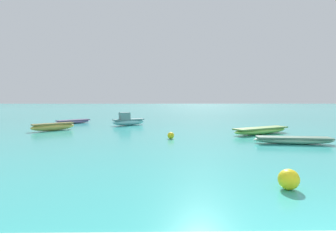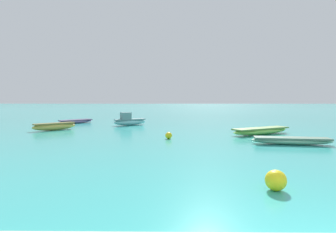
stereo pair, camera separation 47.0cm
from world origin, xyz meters
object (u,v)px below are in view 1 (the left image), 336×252
at_px(moored_boat_3, 128,121).
at_px(moored_boat_0, 73,121).
at_px(mooring_buoy_0, 171,135).
at_px(moored_boat_1, 53,126).
at_px(mooring_buoy_1, 289,179).
at_px(moored_boat_4, 293,140).
at_px(moored_boat_2, 261,130).

bearing_deg(moored_boat_3, moored_boat_0, 130.62).
distance_m(moored_boat_0, mooring_buoy_0, 11.69).
xyz_separation_m(moored_boat_1, mooring_buoy_1, (9.89, -11.18, -0.03)).
distance_m(moored_boat_0, mooring_buoy_1, 19.17).
xyz_separation_m(moored_boat_1, mooring_buoy_0, (7.46, -3.64, -0.09)).
relative_size(moored_boat_4, mooring_buoy_1, 7.66).
xyz_separation_m(moored_boat_0, moored_boat_2, (13.15, -6.84, 0.04)).
height_order(moored_boat_3, mooring_buoy_1, moored_boat_3).
distance_m(mooring_buoy_0, mooring_buoy_1, 7.92).
height_order(moored_boat_1, moored_boat_4, moored_boat_1).
bearing_deg(moored_boat_1, mooring_buoy_0, -68.17).
relative_size(moored_boat_2, mooring_buoy_0, 11.48).
xyz_separation_m(moored_boat_2, mooring_buoy_0, (-5.26, -1.78, -0.04)).
xyz_separation_m(moored_boat_0, moored_boat_4, (13.37, -10.20, 0.01)).
bearing_deg(mooring_buoy_0, moored_boat_2, 18.73).
distance_m(moored_boat_1, moored_boat_4, 13.95).
height_order(moored_boat_1, mooring_buoy_1, moored_boat_1).
bearing_deg(moored_boat_4, moored_boat_1, 166.00).
bearing_deg(mooring_buoy_0, moored_boat_4, -16.06).
relative_size(moored_boat_3, mooring_buoy_1, 5.61).
xyz_separation_m(moored_boat_0, moored_boat_1, (0.43, -4.98, 0.09)).
bearing_deg(mooring_buoy_1, moored_boat_4, 62.91).
distance_m(moored_boat_1, moored_boat_2, 12.86).
distance_m(moored_boat_3, mooring_buoy_1, 15.61).
bearing_deg(mooring_buoy_0, moored_boat_0, 132.45).
height_order(moored_boat_3, mooring_buoy_0, moored_boat_3).
relative_size(moored_boat_2, moored_boat_4, 1.11).
height_order(moored_boat_2, moored_boat_4, moored_boat_2).
relative_size(moored_boat_1, moored_boat_3, 0.93).
bearing_deg(moored_boat_1, mooring_buoy_1, -90.66).
relative_size(moored_boat_0, moored_boat_3, 1.02).
height_order(moored_boat_1, moored_boat_3, moored_boat_3).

